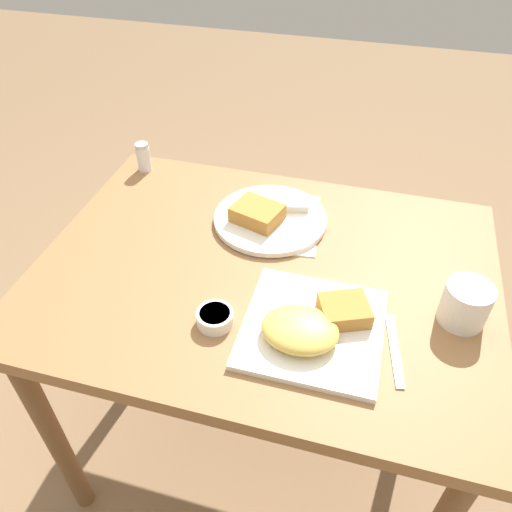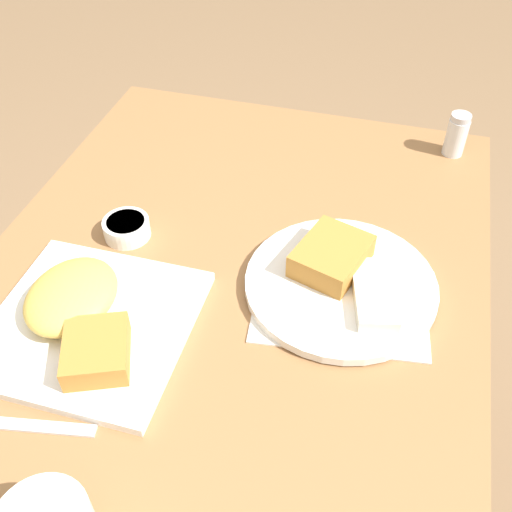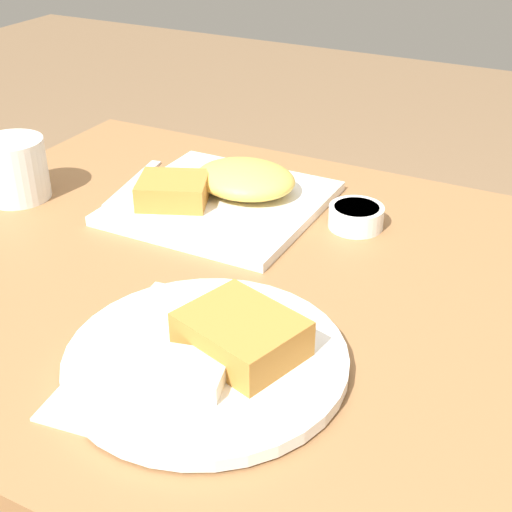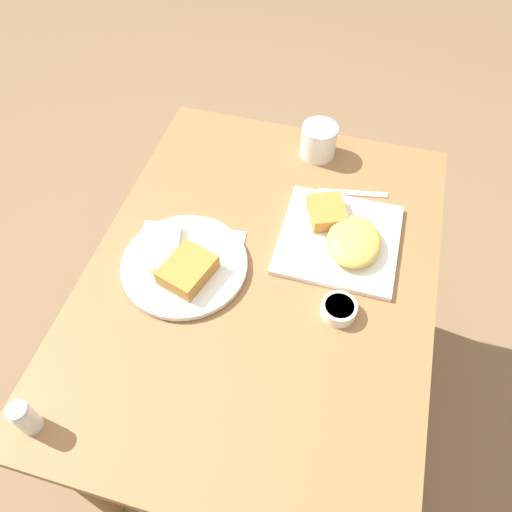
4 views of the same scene
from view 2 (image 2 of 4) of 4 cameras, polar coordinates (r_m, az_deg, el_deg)
ground_plane at (r=1.56m, az=-1.83°, el=-22.19°), size 8.00×8.00×0.00m
dining_table at (r=0.99m, az=-2.71°, el=-6.17°), size 1.04×0.78×0.77m
menu_card at (r=0.89m, az=8.02°, el=-4.75°), size 0.20×0.27×0.00m
plate_square_near at (r=0.87m, az=-16.06°, el=-5.58°), size 0.28×0.28×0.06m
plate_oval_far at (r=0.90m, az=8.11°, el=-2.11°), size 0.29×0.29×0.05m
sauce_ramekin at (r=1.00m, az=-12.22°, el=2.65°), size 0.08×0.08×0.03m
salt_shaker at (r=1.22m, az=18.50°, el=10.70°), size 0.04×0.04×0.08m
butter_knife at (r=0.81m, az=-21.14°, el=-14.81°), size 0.05×0.18×0.00m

